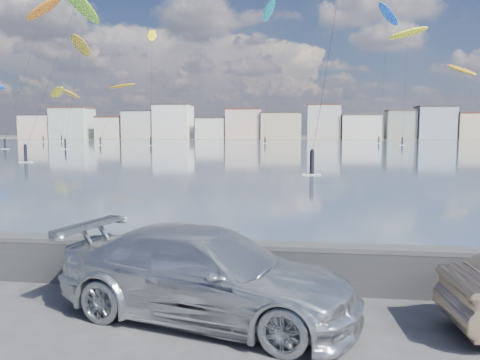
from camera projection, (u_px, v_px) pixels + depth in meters
name	position (u px, v px, depth m)	size (l,w,h in m)	color
ground	(145.00, 343.00, 7.42)	(700.00, 700.00, 0.00)	#333335
bay_water	(290.00, 147.00, 97.63)	(500.00, 177.00, 0.00)	#354B5F
far_shore_strip	(296.00, 139.00, 204.60)	(500.00, 60.00, 0.00)	#4C473D
seawall	(186.00, 261.00, 10.02)	(400.00, 0.36, 1.08)	#28282B
far_buildings	(300.00, 124.00, 190.00)	(240.79, 13.26, 14.60)	beige
car_silver	(207.00, 274.00, 8.39)	(2.24, 5.51, 1.60)	silver
kitesurfer_2	(121.00, 87.00, 118.66)	(8.67, 14.11, 15.69)	#BF8C19
kitesurfer_3	(388.00, 15.00, 133.23)	(8.61, 17.05, 39.63)	blue
kitesurfer_5	(68.00, 93.00, 162.12)	(6.70, 14.45, 18.90)	#BF8C19
kitesurfer_6	(43.00, 10.00, 97.20)	(8.68, 15.83, 31.85)	orange
kitesurfer_9	(152.00, 37.00, 114.97)	(5.17, 13.63, 29.24)	yellow
kitesurfer_10	(269.00, 12.00, 131.64)	(5.85, 17.55, 39.93)	#19BFBF
kitesurfer_12	(77.00, 1.00, 59.01)	(3.83, 17.19, 22.45)	#8CD826
kitesurfer_13	(409.00, 34.00, 115.64)	(10.38, 11.41, 29.93)	yellow
kitesurfer_14	(462.00, 71.00, 124.14)	(8.25, 18.45, 21.98)	#BF8C19
kitesurfer_15	(81.00, 47.00, 99.38)	(6.55, 20.79, 23.52)	#BF8C19
kitesurfer_18	(57.00, 93.00, 152.21)	(9.74, 17.85, 18.08)	yellow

